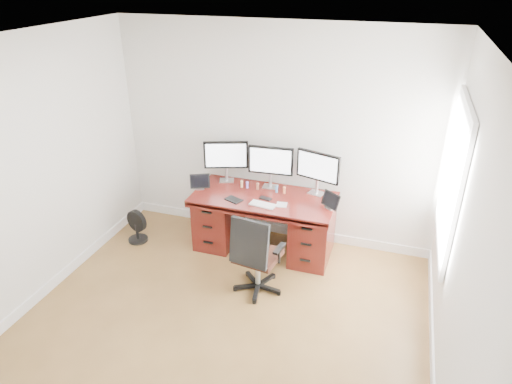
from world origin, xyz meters
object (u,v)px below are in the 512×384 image
(floor_fan, at_px, (137,227))
(monitor_center, at_px, (271,162))
(office_chair, at_px, (256,267))
(desk, at_px, (264,220))
(keyboard, at_px, (263,205))

(floor_fan, relative_size, monitor_center, 0.78)
(office_chair, height_order, monitor_center, monitor_center)
(desk, relative_size, keyboard, 5.71)
(desk, height_order, keyboard, keyboard)
(monitor_center, height_order, keyboard, monitor_center)
(office_chair, relative_size, monitor_center, 1.74)
(desk, xyz_separation_m, keyboard, (0.05, -0.25, 0.36))
(desk, distance_m, monitor_center, 0.72)
(office_chair, bearing_deg, floor_fan, 172.99)
(desk, relative_size, floor_fan, 3.95)
(desk, bearing_deg, monitor_center, 89.97)
(desk, distance_m, keyboard, 0.44)
(floor_fan, distance_m, keyboard, 1.76)
(desk, relative_size, office_chair, 1.77)
(floor_fan, relative_size, keyboard, 1.45)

